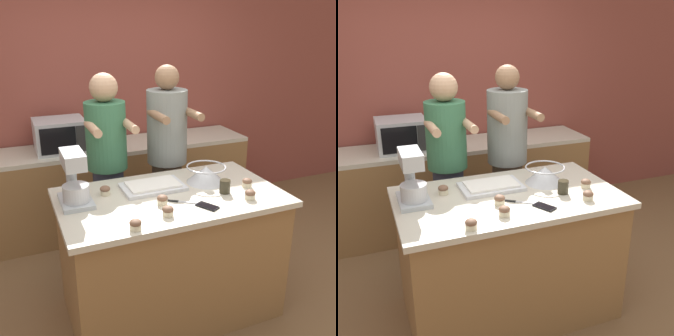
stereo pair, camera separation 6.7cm
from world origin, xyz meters
TOP-DOWN VIEW (x-y plane):
  - ground_plane at (0.00, 0.00)m, footprint 16.00×16.00m
  - back_wall at (0.00, 1.81)m, footprint 10.00×0.06m
  - island_counter at (0.00, 0.00)m, footprint 1.53×0.88m
  - back_counter at (0.00, 1.46)m, footprint 2.80×0.60m
  - person_left at (-0.26, 0.69)m, footprint 0.34×0.50m
  - person_right at (0.27, 0.70)m, footprint 0.35×0.51m
  - stand_mixer at (-0.62, 0.11)m, footprint 0.20×0.30m
  - mixing_bowl at (0.33, 0.11)m, footprint 0.29×0.29m
  - baking_tray at (-0.07, 0.15)m, footprint 0.44×0.28m
  - microwave_oven at (-0.52, 1.46)m, footprint 0.46×0.40m
  - cell_phone at (0.14, -0.27)m, footprint 0.13×0.16m
  - drinking_glass at (0.36, -0.11)m, footprint 0.07×0.07m
  - knife at (0.01, -0.14)m, footprint 0.19×0.14m
  - cupcake_0 at (-0.41, 0.17)m, footprint 0.07×0.07m
  - cupcake_1 at (0.56, -0.08)m, footprint 0.07×0.07m
  - cupcake_2 at (-0.14, -0.28)m, footprint 0.07×0.07m
  - cupcake_3 at (0.46, -0.27)m, footprint 0.07×0.07m
  - cupcake_4 at (-0.37, -0.37)m, footprint 0.07×0.07m
  - cupcake_5 at (-0.11, -0.12)m, footprint 0.07×0.07m

SIDE VIEW (x-z plane):
  - ground_plane at x=0.00m, z-range 0.00..0.00m
  - back_counter at x=0.00m, z-range 0.00..0.89m
  - island_counter at x=0.00m, z-range 0.00..0.94m
  - person_left at x=-0.26m, z-range 0.05..1.75m
  - person_right at x=0.27m, z-range 0.05..1.78m
  - knife at x=0.01m, z-range 0.93..0.94m
  - cell_phone at x=0.14m, z-range 0.94..0.95m
  - baking_tray at x=-0.07m, z-range 0.93..0.97m
  - cupcake_0 at x=-0.41m, z-range 0.94..1.00m
  - cupcake_1 at x=0.56m, z-range 0.94..1.00m
  - cupcake_2 at x=-0.14m, z-range 0.94..1.00m
  - cupcake_3 at x=0.46m, z-range 0.94..1.00m
  - cupcake_4 at x=-0.37m, z-range 0.94..1.00m
  - cupcake_5 at x=-0.11m, z-range 0.94..1.00m
  - drinking_glass at x=0.36m, z-range 0.94..1.03m
  - mixing_bowl at x=0.33m, z-range 0.94..1.07m
  - microwave_oven at x=-0.52m, z-range 0.89..1.20m
  - stand_mixer at x=-0.62m, z-range 0.92..1.27m
  - back_wall at x=0.00m, z-range 0.00..2.70m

